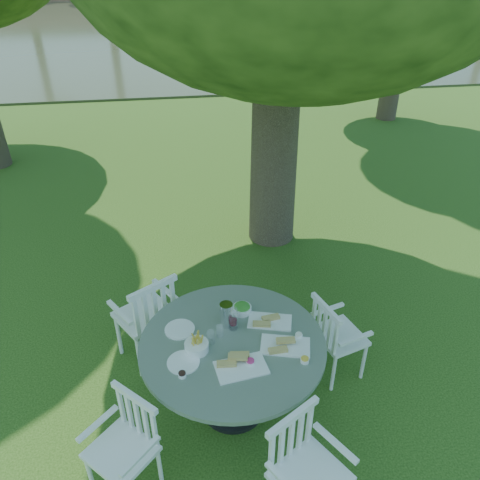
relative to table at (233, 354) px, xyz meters
name	(u,v)px	position (x,y,z in m)	size (l,w,h in m)	color
ground	(243,314)	(0.29, 1.23, -0.66)	(140.00, 140.00, 0.00)	#1A3B0C
table	(233,354)	(0.00, 0.00, 0.00)	(1.50, 1.50, 0.79)	black
chair_ne	(332,334)	(0.95, 0.26, -0.15)	(0.51, 0.53, 0.86)	white
chair_nw	(150,314)	(-0.68, 0.70, -0.08)	(0.67, 0.66, 0.98)	white
chair_sw	(129,438)	(-0.83, -0.54, -0.15)	(0.59, 0.59, 0.85)	white
chair_se	(301,462)	(0.33, -0.93, -0.12)	(0.61, 0.60, 0.91)	white
tableware	(229,334)	(-0.02, 0.06, 0.18)	(1.16, 0.86, 0.22)	white
river	(172,26)	(0.29, 24.23, -0.66)	(100.00, 28.00, 0.12)	#303720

